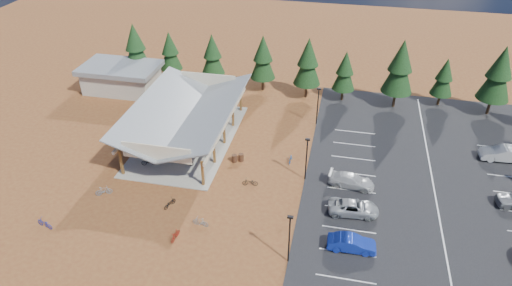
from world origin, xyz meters
The scene contains 38 objects.
ground centered at (0.00, 0.00, 0.00)m, with size 140.00×140.00×0.00m, color brown.
asphalt_lot centered at (18.50, 3.00, 0.02)m, with size 27.00×44.00×0.04m, color black.
concrete_pad centered at (-10.00, 7.00, 0.05)m, with size 10.60×18.60×0.10m, color gray.
bike_pavilion centered at (-10.00, 7.00, 3.82)m, with size 11.65×19.40×4.97m.
outbuilding centered at (-24.00, 18.00, 2.03)m, with size 11.00×7.00×3.90m.
lamp_post_0 centered at (5.00, -10.00, 2.98)m, with size 0.50×0.25×5.14m.
lamp_post_1 centered at (5.00, 2.00, 2.98)m, with size 0.50×0.25×5.14m.
lamp_post_2 centered at (5.00, 14.00, 2.98)m, with size 0.50×0.25×5.14m.
trash_bin_0 centered at (-3.29, 3.53, 0.45)m, with size 0.60×0.60×0.90m, color #3E2416.
trash_bin_1 centered at (-2.58, 3.87, 0.45)m, with size 0.60×0.60×0.90m, color #3E2416.
pine_0 centered at (-23.00, 21.73, 5.46)m, with size 3.84×3.84×8.94m.
pine_1 centered at (-18.09, 22.95, 4.67)m, with size 3.28×3.28×7.65m.
pine_2 centered at (-11.31, 22.41, 4.87)m, with size 3.43×3.43×7.98m.
pine_3 centered at (-3.78, 22.32, 5.12)m, with size 3.60×3.60×8.39m.
pine_4 centered at (2.73, 21.42, 5.39)m, with size 3.79×3.79×8.83m.
pine_5 centered at (7.86, 21.58, 4.45)m, with size 3.13×3.13×7.29m.
pine_6 centered at (14.96, 21.09, 5.90)m, with size 4.15×4.15×9.66m.
pine_7 centered at (21.08, 22.92, 4.21)m, with size 2.96×2.96×6.90m.
pine_8 centered at (27.25, 21.59, 5.88)m, with size 4.13×4.13×9.63m.
bike_0 centered at (-12.43, 0.68, 0.55)m, with size 0.60×1.72×0.90m, color black.
bike_1 centered at (-12.46, 3.84, 0.59)m, with size 0.46×1.62×0.97m, color #95969D.
bike_2 centered at (-11.59, 9.59, 0.57)m, with size 0.63×1.80×0.95m, color navy.
bike_3 centered at (-12.42, 14.72, 0.55)m, with size 0.42×1.50×0.90m, color maroon.
bike_4 centered at (-8.43, 1.69, 0.59)m, with size 0.66×1.88×0.99m, color black.
bike_5 centered at (-8.73, 5.41, 0.59)m, with size 0.46×1.63×0.98m, color gray.
bike_6 centered at (-7.25, 8.73, 0.58)m, with size 0.63×1.81×0.95m, color navy.
bike_7 centered at (-7.31, 12.46, 0.54)m, with size 0.42×1.48×0.89m, color maroon.
bike_9 centered at (-14.94, -5.05, 0.51)m, with size 0.48×1.70×1.02m, color gray.
bike_10 centered at (-18.03, -10.67, 0.48)m, with size 0.63×1.82×0.95m, color navy.
bike_11 centered at (-5.46, -9.53, 0.47)m, with size 0.44×1.56×0.94m, color #9E1D11.
bike_12 centered at (-7.62, -5.38, 0.42)m, with size 0.56×1.61×0.85m, color black.
bike_13 centered at (-3.78, -7.39, 0.49)m, with size 0.46×1.62×0.97m, color gray.
bike_14 centered at (3.00, 4.81, 0.43)m, with size 0.57×1.64×0.86m, color navy.
bike_16 centered at (-0.55, -0.40, 0.44)m, with size 0.58×1.66×0.87m, color black.
car_1 centered at (10.27, -7.49, 0.75)m, with size 1.50×4.29×1.41m, color #132998.
car_2 centered at (10.27, -2.58, 0.72)m, with size 2.27×4.92×1.37m, color #96999D.
car_3 centered at (9.90, 1.74, 0.74)m, with size 1.95×4.80×1.39m, color #B1B1B1.
car_9 centered at (26.67, 10.30, 0.88)m, with size 1.78×5.10×1.68m, color #BBBBBB.
Camera 1 is at (8.11, -37.65, 30.03)m, focal length 32.00 mm.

